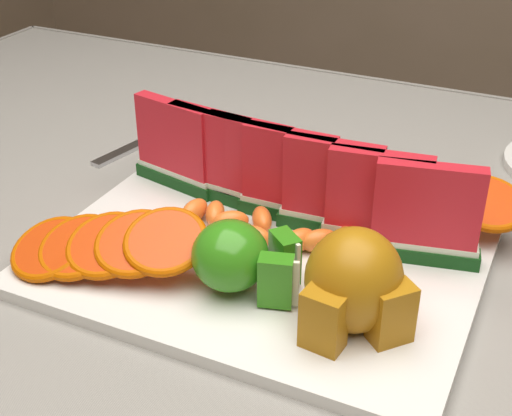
% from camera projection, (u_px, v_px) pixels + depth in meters
% --- Properties ---
extents(table, '(1.40, 0.90, 0.75)m').
position_uv_depth(table, '(295.00, 339.00, 0.74)').
color(table, '#483217').
rests_on(table, ground).
extents(tablecloth, '(1.53, 1.03, 0.20)m').
position_uv_depth(tablecloth, '(297.00, 291.00, 0.71)').
color(tablecloth, slate).
rests_on(tablecloth, table).
extents(platter, '(0.40, 0.30, 0.01)m').
position_uv_depth(platter, '(261.00, 258.00, 0.67)').
color(platter, silver).
rests_on(platter, tablecloth).
extents(apple_cluster, '(0.10, 0.08, 0.06)m').
position_uv_depth(apple_cluster, '(239.00, 258.00, 0.61)').
color(apple_cluster, '#2F931E').
rests_on(apple_cluster, platter).
extents(pear_cluster, '(0.10, 0.10, 0.09)m').
position_uv_depth(pear_cluster, '(354.00, 285.00, 0.56)').
color(pear_cluster, '#AF8503').
rests_on(pear_cluster, platter).
extents(fork, '(0.05, 0.19, 0.00)m').
position_uv_depth(fork, '(149.00, 139.00, 0.92)').
color(fork, silver).
rests_on(fork, tablecloth).
extents(watermelon_row, '(0.39, 0.07, 0.10)m').
position_uv_depth(watermelon_row, '(289.00, 178.00, 0.70)').
color(watermelon_row, '#0F3D18').
rests_on(watermelon_row, platter).
extents(orange_fan_front, '(0.20, 0.12, 0.05)m').
position_uv_depth(orange_fan_front, '(107.00, 245.00, 0.64)').
color(orange_fan_front, '#F7500A').
rests_on(orange_fan_front, platter).
extents(orange_fan_back, '(0.38, 0.10, 0.05)m').
position_uv_depth(orange_fan_back, '(345.00, 181.00, 0.75)').
color(orange_fan_back, '#F7500A').
rests_on(orange_fan_back, platter).
extents(tangerine_segments, '(0.18, 0.06, 0.02)m').
position_uv_depth(tangerine_segments, '(264.00, 228.00, 0.69)').
color(tangerine_segments, orange).
rests_on(tangerine_segments, platter).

